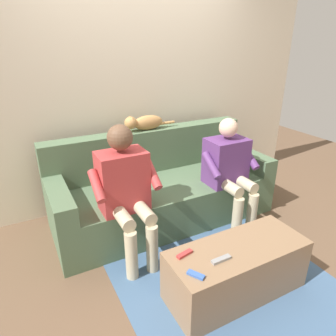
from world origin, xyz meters
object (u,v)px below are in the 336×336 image
at_px(couch, 161,189).
at_px(person_right_seated, 125,187).
at_px(coffee_table, 236,270).
at_px(person_left_seated, 229,167).
at_px(cat_on_backrest, 144,123).
at_px(remote_red, 185,254).
at_px(remote_blue, 196,275).
at_px(remote_gray, 221,259).

bearing_deg(couch, person_right_seated, 38.85).
height_order(coffee_table, person_left_seated, person_left_seated).
height_order(cat_on_backrest, remote_red, cat_on_backrest).
distance_m(cat_on_backrest, remote_blue, 1.77).
bearing_deg(person_right_seated, cat_on_backrest, -124.03).
height_order(remote_blue, remote_red, remote_red).
distance_m(couch, person_right_seated, 0.78).
relative_size(person_left_seated, cat_on_backrest, 1.91).
bearing_deg(remote_gray, remote_red, 138.27).
bearing_deg(cat_on_backrest, couch, 100.37).
bearing_deg(cat_on_backrest, coffee_table, 91.97).
relative_size(coffee_table, person_left_seated, 0.96).
relative_size(person_left_seated, remote_blue, 9.58).
xyz_separation_m(cat_on_backrest, remote_gray, (0.15, 1.60, -0.55)).
xyz_separation_m(couch, remote_gray, (0.20, 1.31, 0.11)).
bearing_deg(remote_gray, cat_on_backrest, 83.97).
bearing_deg(coffee_table, remote_red, -15.41).
height_order(person_left_seated, remote_red, person_left_seated).
bearing_deg(person_right_seated, remote_red, 102.42).
distance_m(coffee_table, person_right_seated, 1.08).
bearing_deg(remote_blue, couch, 131.96).
relative_size(person_left_seated, person_right_seated, 0.93).
bearing_deg(remote_gray, couch, 80.55).
bearing_deg(remote_red, remote_gray, 127.41).
bearing_deg(cat_on_backrest, remote_blue, 77.13).
height_order(coffee_table, person_right_seated, person_right_seated).
bearing_deg(remote_blue, remote_gray, 69.53).
height_order(couch, remote_red, couch).
bearing_deg(couch, cat_on_backrest, -79.63).
xyz_separation_m(person_right_seated, remote_blue, (-0.12, 0.91, -0.24)).
relative_size(cat_on_backrest, remote_blue, 5.01).
distance_m(coffee_table, remote_gray, 0.30).
bearing_deg(coffee_table, couch, -90.00).
bearing_deg(person_right_seated, remote_gray, 111.59).
bearing_deg(remote_red, cat_on_backrest, -114.80).
distance_m(couch, coffee_table, 1.25).
relative_size(person_right_seated, remote_red, 9.51).
distance_m(remote_blue, remote_red, 0.21).
relative_size(cat_on_backrest, remote_gray, 3.93).
bearing_deg(remote_blue, coffee_table, 72.33).
bearing_deg(coffee_table, cat_on_backrest, -88.03).
bearing_deg(remote_blue, person_right_seated, 156.82).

